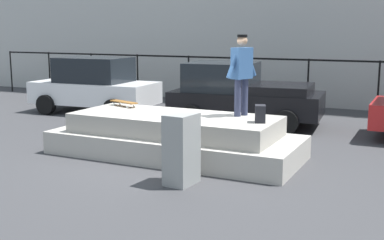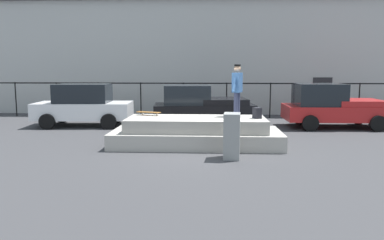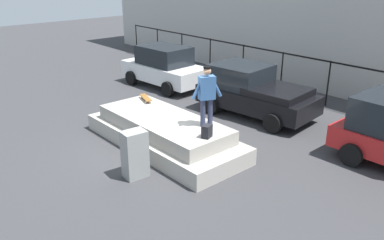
{
  "view_description": "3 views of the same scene",
  "coord_description": "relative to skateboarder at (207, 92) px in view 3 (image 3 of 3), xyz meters",
  "views": [
    {
      "loc": [
        4.78,
        -9.05,
        2.71
      ],
      "look_at": [
        -0.3,
        1.42,
        0.59
      ],
      "focal_mm": 46.69,
      "sensor_mm": 36.0,
      "label": 1
    },
    {
      "loc": [
        0.31,
        -11.66,
        2.48
      ],
      "look_at": [
        -0.34,
        1.09,
        0.71
      ],
      "focal_mm": 35.08,
      "sensor_mm": 36.0,
      "label": 2
    },
    {
      "loc": [
        8.68,
        -6.37,
        5.1
      ],
      "look_at": [
        0.24,
        1.05,
        0.73
      ],
      "focal_mm": 37.18,
      "sensor_mm": 36.0,
      "label": 3
    }
  ],
  "objects": [
    {
      "name": "utility_box",
      "position": [
        -0.28,
        -2.23,
        -1.25
      ],
      "size": [
        0.49,
        0.64,
        1.26
      ],
      "primitive_type": "cube",
      "rotation": [
        0.0,
        0.0,
        -0.09
      ],
      "color": "gray",
      "rests_on": "ground_plane"
    },
    {
      "name": "car_white_sedan_near",
      "position": [
        -6.35,
        3.41,
        -0.98
      ],
      "size": [
        4.15,
        2.27,
        1.81
      ],
      "color": "white",
      "rests_on": "ground_plane"
    },
    {
      "name": "skateboarder",
      "position": [
        0.0,
        0.0,
        0.0
      ],
      "size": [
        0.41,
        0.87,
        1.7
      ],
      "color": "#2D334C",
      "rests_on": "concrete_ledge"
    },
    {
      "name": "backpack",
      "position": [
        0.61,
        -0.55,
        -0.81
      ],
      "size": [
        0.28,
        0.33,
        0.34
      ],
      "primitive_type": "cube",
      "rotation": [
        0.0,
        0.0,
        1.92
      ],
      "color": "black",
      "rests_on": "concrete_ledge"
    },
    {
      "name": "ground_plane",
      "position": [
        -1.17,
        -0.77,
        -1.88
      ],
      "size": [
        60.0,
        60.0,
        0.0
      ],
      "primitive_type": "plane",
      "color": "#38383A"
    },
    {
      "name": "fence_row",
      "position": [
        -1.17,
        6.49,
        -0.64
      ],
      "size": [
        24.06,
        0.06,
        1.77
      ],
      "color": "black",
      "rests_on": "ground_plane"
    },
    {
      "name": "warehouse_building",
      "position": [
        -1.17,
        12.16,
        1.31
      ],
      "size": [
        31.54,
        9.23,
        6.36
      ],
      "color": "#B2B2AD",
      "rests_on": "ground_plane"
    },
    {
      "name": "car_black_pickup_mid",
      "position": [
        -1.3,
        3.57,
        -1.0
      ],
      "size": [
        4.4,
        2.5,
        1.77
      ],
      "color": "black",
      "rests_on": "ground_plane"
    },
    {
      "name": "concrete_ledge",
      "position": [
        -1.32,
        -0.51,
        -1.47
      ],
      "size": [
        5.41,
        2.19,
        0.9
      ],
      "color": "#ADA89E",
      "rests_on": "ground_plane"
    },
    {
      "name": "skateboard",
      "position": [
        -2.96,
        0.01,
        -0.88
      ],
      "size": [
        0.85,
        0.46,
        0.12
      ],
      "color": "brown",
      "rests_on": "concrete_ledge"
    }
  ]
}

